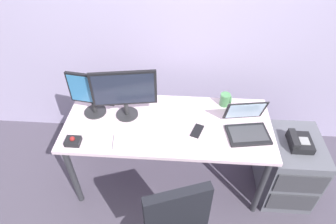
# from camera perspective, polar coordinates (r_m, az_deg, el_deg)

# --- Properties ---
(ground_plane) EXTENTS (8.00, 8.00, 0.00)m
(ground_plane) POSITION_cam_1_polar(r_m,az_deg,el_deg) (2.84, 0.00, -12.66)
(ground_plane) COLOR #484150
(back_wall) EXTENTS (6.00, 0.10, 2.80)m
(back_wall) POSITION_cam_1_polar(r_m,az_deg,el_deg) (2.51, 1.15, 20.66)
(back_wall) COLOR #A297BA
(back_wall) RESTS_ON ground
(desk) EXTENTS (1.64, 0.70, 0.72)m
(desk) POSITION_cam_1_polar(r_m,az_deg,el_deg) (2.34, 0.00, -3.54)
(desk) COLOR silver
(desk) RESTS_ON ground
(file_cabinet) EXTENTS (0.42, 0.53, 0.61)m
(file_cabinet) POSITION_cam_1_polar(r_m,az_deg,el_deg) (2.72, 22.56, -10.04)
(file_cabinet) COLOR #565760
(file_cabinet) RESTS_ON ground
(desk_phone) EXTENTS (0.17, 0.20, 0.09)m
(desk_phone) POSITION_cam_1_polar(r_m,az_deg,el_deg) (2.47, 24.51, -5.39)
(desk_phone) COLOR black
(desk_phone) RESTS_ON file_cabinet
(monitor_main) EXTENTS (0.50, 0.18, 0.42)m
(monitor_main) POSITION_cam_1_polar(r_m,az_deg,el_deg) (2.23, -8.64, 4.04)
(monitor_main) COLOR #262628
(monitor_main) RESTS_ON desk
(monitor_side) EXTENTS (0.36, 0.18, 0.38)m
(monitor_side) POSITION_cam_1_polar(r_m,az_deg,el_deg) (2.33, -14.97, 3.71)
(monitor_side) COLOR #262628
(monitor_side) RESTS_ON desk
(keyboard) EXTENTS (0.42, 0.17, 0.03)m
(keyboard) POSITION_cam_1_polar(r_m,az_deg,el_deg) (2.15, -5.24, -5.79)
(keyboard) COLOR silver
(keyboard) RESTS_ON desk
(laptop) EXTENTS (0.35, 0.34, 0.23)m
(laptop) POSITION_cam_1_polar(r_m,az_deg,el_deg) (2.28, 15.31, -2.60)
(laptop) COLOR black
(laptop) RESTS_ON desk
(trackball_mouse) EXTENTS (0.11, 0.09, 0.07)m
(trackball_mouse) POSITION_cam_1_polar(r_m,az_deg,el_deg) (2.24, -18.26, -5.46)
(trackball_mouse) COLOR black
(trackball_mouse) RESTS_ON desk
(coffee_mug) EXTENTS (0.09, 0.08, 0.11)m
(coffee_mug) POSITION_cam_1_polar(r_m,az_deg,el_deg) (2.47, 11.25, 2.41)
(coffee_mug) COLOR #4A8851
(coffee_mug) RESTS_ON desk
(cell_phone) EXTENTS (0.11, 0.16, 0.01)m
(cell_phone) POSITION_cam_1_polar(r_m,az_deg,el_deg) (2.23, 5.79, -3.72)
(cell_phone) COLOR black
(cell_phone) RESTS_ON desk
(banana) EXTENTS (0.19, 0.10, 0.04)m
(banana) POSITION_cam_1_polar(r_m,az_deg,el_deg) (2.51, 16.22, 1.14)
(banana) COLOR yellow
(banana) RESTS_ON desk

